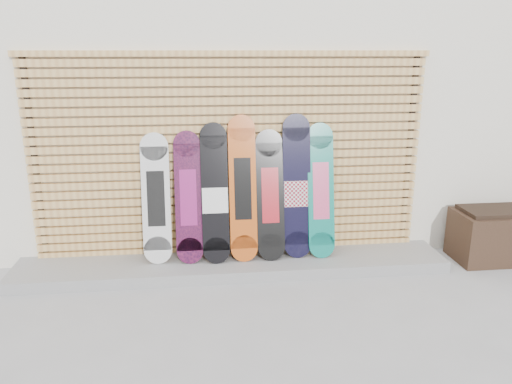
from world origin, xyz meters
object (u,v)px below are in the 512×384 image
snowboard_2 (215,194)px  snowboard_5 (297,188)px  snowboard_0 (156,199)px  snowboard_3 (243,189)px  snowboard_6 (321,191)px  snowboard_1 (188,198)px  snowboard_4 (270,195)px

snowboard_2 → snowboard_5: (0.88, 0.03, 0.04)m
snowboard_0 → snowboard_5: bearing=-0.3°
snowboard_0 → snowboard_3: 0.92m
snowboard_6 → snowboard_3: bearing=-179.9°
snowboard_0 → snowboard_1: size_ratio=0.99×
snowboard_0 → snowboard_3: (0.91, -0.02, 0.09)m
snowboard_0 → snowboard_3: bearing=-1.5°
snowboard_3 → snowboard_5: bearing=1.5°
snowboard_2 → snowboard_6: 1.14m
snowboard_6 → snowboard_4: bearing=-179.4°
snowboard_2 → snowboard_4: size_ratio=1.06×
snowboard_3 → snowboard_6: size_ratio=1.07×
snowboard_0 → snowboard_5: 1.50m
snowboard_2 → snowboard_5: size_ratio=0.95×
snowboard_4 → snowboard_5: snowboard_5 is taller
snowboard_0 → snowboard_4: (1.20, -0.03, 0.01)m
snowboard_4 → snowboard_5: (0.29, 0.02, 0.07)m
snowboard_2 → snowboard_3: size_ratio=0.95×
snowboard_2 → snowboard_3: bearing=2.5°
snowboard_3 → snowboard_6: 0.85m
snowboard_1 → snowboard_5: 1.16m
snowboard_0 → snowboard_5: (1.50, -0.01, 0.08)m
snowboard_5 → snowboard_0: bearing=179.7°
snowboard_3 → snowboard_6: bearing=0.1°
snowboard_0 → snowboard_2: 0.62m
snowboard_1 → snowboard_5: (1.16, 0.01, 0.07)m
snowboard_0 → snowboard_4: bearing=-1.3°
snowboard_4 → snowboard_5: size_ratio=0.90×
snowboard_1 → snowboard_3: bearing=-0.4°
snowboard_3 → snowboard_4: (0.29, -0.00, -0.08)m
snowboard_4 → snowboard_6: snowboard_6 is taller
snowboard_3 → snowboard_5: size_ratio=1.00×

